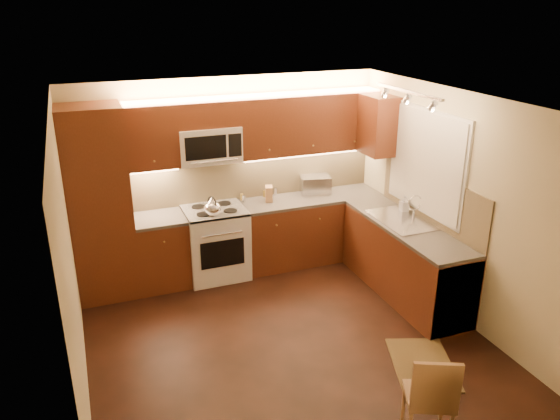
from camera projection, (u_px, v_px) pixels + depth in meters
name	position (u px, v px, depth m)	size (l,w,h in m)	color
floor	(285.00, 339.00, 5.81)	(4.00, 4.00, 0.01)	black
ceiling	(286.00, 103.00, 4.91)	(4.00, 4.00, 0.01)	beige
wall_back	(229.00, 174.00, 7.11)	(4.00, 0.01, 2.50)	beige
wall_front	(397.00, 342.00, 3.62)	(4.00, 0.01, 2.50)	beige
wall_left	(70.00, 264.00, 4.69)	(0.01, 4.00, 2.50)	beige
wall_right	(454.00, 205.00, 6.04)	(0.01, 4.00, 2.50)	beige
pantry	(99.00, 205.00, 6.33)	(0.70, 0.60, 2.30)	#49220F
base_cab_back_left	(161.00, 252.00, 6.81)	(0.62, 0.60, 0.86)	#49220F
counter_back_left	(159.00, 219.00, 6.65)	(0.62, 0.60, 0.04)	#363431
base_cab_back_right	(310.00, 229.00, 7.49)	(1.92, 0.60, 0.86)	#49220F
counter_back_right	(311.00, 198.00, 7.33)	(1.92, 0.60, 0.04)	#363431
base_cab_right	(405.00, 261.00, 6.58)	(0.60, 2.00, 0.86)	#49220F
counter_right	(408.00, 227.00, 6.42)	(0.60, 2.00, 0.04)	#363431
dishwasher	(440.00, 288.00, 5.97)	(0.58, 0.60, 0.84)	silver
backsplash_back	(255.00, 175.00, 7.23)	(3.30, 0.02, 0.60)	tan
backsplash_right	(431.00, 198.00, 6.40)	(0.02, 2.00, 0.60)	tan
upper_cab_back_left	(150.00, 136.00, 6.40)	(0.62, 0.35, 0.75)	#49220F
upper_cab_back_right	(309.00, 123.00, 7.08)	(1.92, 0.35, 0.75)	#49220F
upper_cab_bridge	(207.00, 113.00, 6.55)	(0.76, 0.35, 0.31)	#49220F
upper_cab_right_corner	(378.00, 125.00, 6.97)	(0.35, 0.50, 0.75)	#49220F
stove	(216.00, 243.00, 7.01)	(0.76, 0.65, 0.92)	silver
microwave	(209.00, 144.00, 6.67)	(0.76, 0.38, 0.44)	silver
window_frame	(426.00, 162.00, 6.38)	(0.03, 1.44, 1.24)	silver
window_blinds	(425.00, 162.00, 6.38)	(0.02, 1.36, 1.16)	silver
sink	(401.00, 215.00, 6.51)	(0.52, 0.86, 0.15)	silver
faucet	(415.00, 207.00, 6.55)	(0.20, 0.04, 0.30)	silver
track_light_bar	(408.00, 91.00, 5.80)	(0.04, 1.20, 0.03)	silver
kettle	(212.00, 206.00, 6.60)	(0.21, 0.21, 0.24)	silver
toaster_oven	(315.00, 184.00, 7.44)	(0.40, 0.30, 0.24)	silver
knife_block	(269.00, 194.00, 7.14)	(0.09, 0.15, 0.20)	olive
spice_jar_a	(244.00, 199.00, 7.12)	(0.04, 0.04, 0.09)	silver
spice_jar_b	(265.00, 194.00, 7.31)	(0.04, 0.04, 0.09)	olive
spice_jar_c	(275.00, 192.00, 7.37)	(0.04, 0.04, 0.10)	silver
spice_jar_d	(242.00, 197.00, 7.20)	(0.04, 0.04, 0.08)	olive
soap_bottle	(404.00, 204.00, 6.77)	(0.09, 0.10, 0.21)	#B8B8BC
rug	(422.00, 364.00, 5.40)	(0.57, 0.86, 0.01)	black
dining_chair	(429.00, 394.00, 4.37)	(0.37, 0.37, 0.84)	olive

